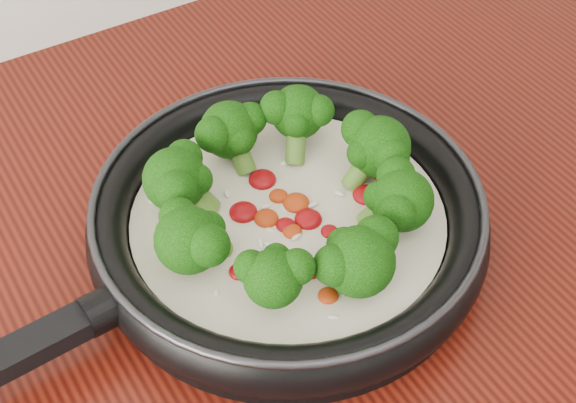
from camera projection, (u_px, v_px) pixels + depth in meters
skillet at (285, 217)px, 0.68m from camera, size 0.51×0.34×0.09m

